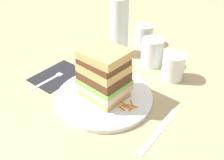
# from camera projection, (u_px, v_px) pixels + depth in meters

# --- Properties ---
(ground_plane) EXTENTS (3.00, 3.00, 0.00)m
(ground_plane) POSITION_uv_depth(u_px,v_px,m) (109.00, 96.00, 0.74)
(ground_plane) COLOR tan
(main_plate) EXTENTS (0.28, 0.28, 0.01)m
(main_plate) POSITION_uv_depth(u_px,v_px,m) (106.00, 98.00, 0.72)
(main_plate) COLOR white
(main_plate) RESTS_ON ground_plane
(sandwich) EXTENTS (0.13, 0.11, 0.15)m
(sandwich) POSITION_uv_depth(u_px,v_px,m) (105.00, 75.00, 0.68)
(sandwich) COLOR tan
(sandwich) RESTS_ON main_plate
(carrot_shred_0) EXTENTS (0.01, 0.02, 0.00)m
(carrot_shred_0) POSITION_uv_depth(u_px,v_px,m) (82.00, 82.00, 0.78)
(carrot_shred_0) COLOR orange
(carrot_shred_0) RESTS_ON main_plate
(carrot_shred_1) EXTENTS (0.03, 0.02, 0.00)m
(carrot_shred_1) POSITION_uv_depth(u_px,v_px,m) (90.00, 85.00, 0.76)
(carrot_shred_1) COLOR orange
(carrot_shred_1) RESTS_ON main_plate
(carrot_shred_2) EXTENTS (0.01, 0.02, 0.00)m
(carrot_shred_2) POSITION_uv_depth(u_px,v_px,m) (85.00, 86.00, 0.76)
(carrot_shred_2) COLOR orange
(carrot_shred_2) RESTS_ON main_plate
(carrot_shred_3) EXTENTS (0.02, 0.02, 0.00)m
(carrot_shred_3) POSITION_uv_depth(u_px,v_px,m) (85.00, 89.00, 0.75)
(carrot_shred_3) COLOR orange
(carrot_shred_3) RESTS_ON main_plate
(carrot_shred_4) EXTENTS (0.02, 0.03, 0.00)m
(carrot_shred_4) POSITION_uv_depth(u_px,v_px,m) (91.00, 85.00, 0.76)
(carrot_shred_4) COLOR orange
(carrot_shred_4) RESTS_ON main_plate
(carrot_shred_5) EXTENTS (0.02, 0.01, 0.00)m
(carrot_shred_5) POSITION_uv_depth(u_px,v_px,m) (81.00, 84.00, 0.77)
(carrot_shred_5) COLOR orange
(carrot_shred_5) RESTS_ON main_plate
(carrot_shred_6) EXTENTS (0.02, 0.02, 0.00)m
(carrot_shred_6) POSITION_uv_depth(u_px,v_px,m) (87.00, 88.00, 0.75)
(carrot_shred_6) COLOR orange
(carrot_shred_6) RESTS_ON main_plate
(carrot_shred_7) EXTENTS (0.02, 0.01, 0.00)m
(carrot_shred_7) POSITION_uv_depth(u_px,v_px,m) (85.00, 85.00, 0.76)
(carrot_shred_7) COLOR orange
(carrot_shred_7) RESTS_ON main_plate
(carrot_shred_8) EXTENTS (0.00, 0.02, 0.00)m
(carrot_shred_8) POSITION_uv_depth(u_px,v_px,m) (122.00, 105.00, 0.68)
(carrot_shred_8) COLOR orange
(carrot_shred_8) RESTS_ON main_plate
(carrot_shred_9) EXTENTS (0.02, 0.02, 0.00)m
(carrot_shred_9) POSITION_uv_depth(u_px,v_px,m) (126.00, 105.00, 0.68)
(carrot_shred_9) COLOR orange
(carrot_shred_9) RESTS_ON main_plate
(carrot_shred_10) EXTENTS (0.02, 0.01, 0.00)m
(carrot_shred_10) POSITION_uv_depth(u_px,v_px,m) (122.00, 108.00, 0.67)
(carrot_shred_10) COLOR orange
(carrot_shred_10) RESTS_ON main_plate
(carrot_shred_11) EXTENTS (0.02, 0.02, 0.00)m
(carrot_shred_11) POSITION_uv_depth(u_px,v_px,m) (133.00, 108.00, 0.67)
(carrot_shred_11) COLOR orange
(carrot_shred_11) RESTS_ON main_plate
(carrot_shred_12) EXTENTS (0.02, 0.01, 0.00)m
(carrot_shred_12) POSITION_uv_depth(u_px,v_px,m) (124.00, 104.00, 0.69)
(carrot_shred_12) COLOR orange
(carrot_shred_12) RESTS_ON main_plate
(carrot_shred_13) EXTENTS (0.02, 0.01, 0.00)m
(carrot_shred_13) POSITION_uv_depth(u_px,v_px,m) (128.00, 107.00, 0.68)
(carrot_shred_13) COLOR orange
(carrot_shred_13) RESTS_ON main_plate
(carrot_shred_14) EXTENTS (0.02, 0.02, 0.00)m
(carrot_shred_14) POSITION_uv_depth(u_px,v_px,m) (131.00, 103.00, 0.69)
(carrot_shred_14) COLOR orange
(carrot_shred_14) RESTS_ON main_plate
(carrot_shred_15) EXTENTS (0.03, 0.02, 0.00)m
(carrot_shred_15) POSITION_uv_depth(u_px,v_px,m) (133.00, 106.00, 0.68)
(carrot_shred_15) COLOR orange
(carrot_shred_15) RESTS_ON main_plate
(carrot_shred_16) EXTENTS (0.01, 0.02, 0.00)m
(carrot_shred_16) POSITION_uv_depth(u_px,v_px,m) (131.00, 109.00, 0.67)
(carrot_shred_16) COLOR orange
(carrot_shred_16) RESTS_ON main_plate
(carrot_shred_17) EXTENTS (0.02, 0.01, 0.00)m
(carrot_shred_17) POSITION_uv_depth(u_px,v_px,m) (131.00, 106.00, 0.68)
(carrot_shred_17) COLOR orange
(carrot_shred_17) RESTS_ON main_plate
(napkin_dark) EXTENTS (0.12, 0.17, 0.00)m
(napkin_dark) POSITION_uv_depth(u_px,v_px,m) (58.00, 75.00, 0.83)
(napkin_dark) COLOR black
(napkin_dark) RESTS_ON ground_plane
(fork) EXTENTS (0.02, 0.17, 0.00)m
(fork) POSITION_uv_depth(u_px,v_px,m) (52.00, 77.00, 0.82)
(fork) COLOR silver
(fork) RESTS_ON napkin_dark
(knife) EXTENTS (0.02, 0.20, 0.00)m
(knife) POSITION_uv_depth(u_px,v_px,m) (158.00, 132.00, 0.62)
(knife) COLOR silver
(knife) RESTS_ON ground_plane
(juice_glass) EXTENTS (0.07, 0.07, 0.09)m
(juice_glass) POSITION_uv_depth(u_px,v_px,m) (173.00, 68.00, 0.80)
(juice_glass) COLOR white
(juice_glass) RESTS_ON ground_plane
(water_bottle) EXTENTS (0.07, 0.07, 0.27)m
(water_bottle) POSITION_uv_depth(u_px,v_px,m) (119.00, 24.00, 0.89)
(water_bottle) COLOR silver
(water_bottle) RESTS_ON ground_plane
(empty_tumbler_0) EXTENTS (0.07, 0.07, 0.08)m
(empty_tumbler_0) POSITION_uv_depth(u_px,v_px,m) (144.00, 35.00, 1.01)
(empty_tumbler_0) COLOR silver
(empty_tumbler_0) RESTS_ON ground_plane
(empty_tumbler_1) EXTENTS (0.08, 0.08, 0.10)m
(empty_tumbler_1) POSITION_uv_depth(u_px,v_px,m) (153.00, 52.00, 0.87)
(empty_tumbler_1) COLOR silver
(empty_tumbler_1) RESTS_ON ground_plane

